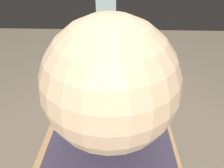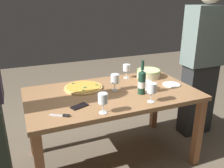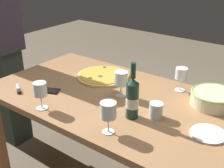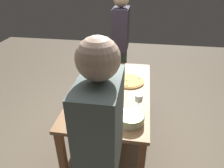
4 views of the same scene
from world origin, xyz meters
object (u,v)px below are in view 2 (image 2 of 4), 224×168
at_px(wine_glass_far_right, 127,68).
at_px(pizza_knife, 62,115).
at_px(dining_table, 112,101).
at_px(wine_glass_far_left, 103,99).
at_px(cup_amber, 147,85).
at_px(wine_glass_by_bottle, 115,79).
at_px(side_plate, 171,84).
at_px(person_host, 202,62).
at_px(wine_bottle, 142,82).
at_px(cell_phone, 79,106).
at_px(wine_glass_near_pizza, 152,88).
at_px(serving_bowl, 148,73).
at_px(pizza, 83,87).

xyz_separation_m(wine_glass_far_right, pizza_knife, (-0.84, -0.63, -0.10)).
bearing_deg(dining_table, wine_glass_far_left, -121.73).
bearing_deg(cup_amber, wine_glass_by_bottle, 162.00).
bearing_deg(side_plate, pizza_knife, -167.95).
height_order(dining_table, pizza_knife, pizza_knife).
bearing_deg(side_plate, person_host, 17.28).
distance_m(wine_bottle, person_host, 0.95).
bearing_deg(dining_table, wine_glass_by_bottle, 36.78).
bearing_deg(wine_glass_far_left, wine_bottle, 26.27).
bearing_deg(cell_phone, person_host, -100.35).
xyz_separation_m(wine_bottle, cup_amber, (0.11, 0.07, -0.07)).
height_order(wine_glass_near_pizza, pizza_knife, wine_glass_near_pizza).
bearing_deg(cup_amber, cell_phone, -169.67).
relative_size(wine_glass_far_right, cup_amber, 1.81).
distance_m(dining_table, person_host, 1.19).
distance_m(serving_bowl, wine_glass_by_bottle, 0.56).
height_order(wine_glass_near_pizza, wine_glass_by_bottle, wine_glass_near_pizza).
bearing_deg(serving_bowl, side_plate, -74.32).
bearing_deg(pizza, side_plate, -15.95).
height_order(side_plate, pizza_knife, pizza_knife).
relative_size(wine_glass_near_pizza, cell_phone, 1.17).
height_order(side_plate, person_host, person_host).
relative_size(wine_glass_by_bottle, wine_glass_far_right, 1.04).
bearing_deg(serving_bowl, cell_phone, -153.58).
bearing_deg(dining_table, serving_bowl, 25.51).
relative_size(dining_table, cup_amber, 18.52).
relative_size(wine_bottle, side_plate, 1.77).
bearing_deg(cell_phone, wine_bottle, -106.27).
bearing_deg(pizza, serving_bowl, 5.15).
height_order(wine_bottle, wine_glass_near_pizza, wine_bottle).
height_order(dining_table, side_plate, side_plate).
bearing_deg(wine_glass_far_right, cup_amber, -84.47).
xyz_separation_m(dining_table, serving_bowl, (0.55, 0.26, 0.14)).
distance_m(wine_glass_far_right, pizza_knife, 1.06).
bearing_deg(dining_table, side_plate, -4.88).
height_order(wine_glass_far_left, side_plate, wine_glass_far_left).
bearing_deg(cup_amber, wine_glass_far_right, 95.53).
relative_size(pizza, cell_phone, 2.59).
xyz_separation_m(dining_table, wine_bottle, (0.24, -0.14, 0.21)).
relative_size(cell_phone, pizza_knife, 0.98).
bearing_deg(pizza, wine_glass_by_bottle, -30.48).
bearing_deg(wine_bottle, cup_amber, 34.92).
distance_m(pizza, side_plate, 0.90).
bearing_deg(cell_phone, serving_bowl, -85.10).
height_order(wine_glass_far_left, cell_phone, wine_glass_far_left).
relative_size(wine_glass_far_right, side_plate, 0.87).
distance_m(pizza, wine_bottle, 0.58).
relative_size(dining_table, person_host, 0.91).
bearing_deg(wine_glass_near_pizza, wine_glass_far_right, 82.95).
xyz_separation_m(pizza, pizza_knife, (-0.31, -0.50, -0.01)).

